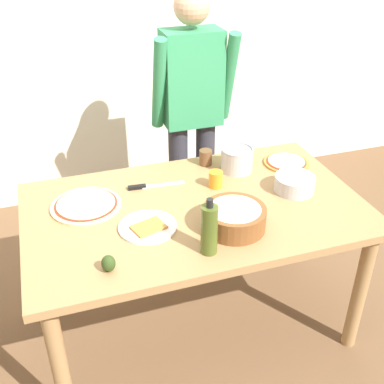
# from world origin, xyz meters

# --- Properties ---
(ground) EXTENTS (8.00, 8.00, 0.00)m
(ground) POSITION_xyz_m (0.00, 0.00, 0.00)
(ground) COLOR brown
(wall_back) EXTENTS (5.60, 0.10, 2.60)m
(wall_back) POSITION_xyz_m (0.00, 1.60, 1.30)
(wall_back) COLOR silver
(wall_back) RESTS_ON ground
(dining_table) EXTENTS (1.60, 0.96, 0.76)m
(dining_table) POSITION_xyz_m (0.00, 0.00, 0.67)
(dining_table) COLOR #A37A4C
(dining_table) RESTS_ON ground
(person_cook) EXTENTS (0.49, 0.25, 1.62)m
(person_cook) POSITION_xyz_m (0.23, 0.76, 0.94)
(person_cook) COLOR #2D2D38
(person_cook) RESTS_ON ground
(pizza_raw_on_board) EXTENTS (0.34, 0.34, 0.02)m
(pizza_raw_on_board) POSITION_xyz_m (-0.49, 0.16, 0.77)
(pizza_raw_on_board) COLOR beige
(pizza_raw_on_board) RESTS_ON dining_table
(pizza_cooked_on_tray) EXTENTS (0.25, 0.25, 0.02)m
(pizza_cooked_on_tray) POSITION_xyz_m (0.61, 0.25, 0.77)
(pizza_cooked_on_tray) COLOR #C67A33
(pizza_cooked_on_tray) RESTS_ON dining_table
(plate_with_slice) EXTENTS (0.26, 0.26, 0.02)m
(plate_with_slice) POSITION_xyz_m (-0.26, -0.11, 0.77)
(plate_with_slice) COLOR white
(plate_with_slice) RESTS_ON dining_table
(popcorn_bowl) EXTENTS (0.28, 0.28, 0.11)m
(popcorn_bowl) POSITION_xyz_m (0.11, -0.22, 0.82)
(popcorn_bowl) COLOR brown
(popcorn_bowl) RESTS_ON dining_table
(mixing_bowl_steel) EXTENTS (0.20, 0.20, 0.08)m
(mixing_bowl_steel) POSITION_xyz_m (0.51, -0.02, 0.80)
(mixing_bowl_steel) COLOR #B7B7BC
(mixing_bowl_steel) RESTS_ON dining_table
(olive_oil_bottle) EXTENTS (0.07, 0.07, 0.26)m
(olive_oil_bottle) POSITION_xyz_m (-0.06, -0.34, 0.87)
(olive_oil_bottle) COLOR #47561E
(olive_oil_bottle) RESTS_ON dining_table
(steel_pot) EXTENTS (0.17, 0.17, 0.13)m
(steel_pot) POSITION_xyz_m (0.33, 0.27, 0.83)
(steel_pot) COLOR #B7B7BC
(steel_pot) RESTS_ON dining_table
(cup_orange) EXTENTS (0.07, 0.07, 0.08)m
(cup_orange) POSITION_xyz_m (0.16, 0.14, 0.80)
(cup_orange) COLOR orange
(cup_orange) RESTS_ON dining_table
(cup_small_brown) EXTENTS (0.07, 0.07, 0.08)m
(cup_small_brown) POSITION_xyz_m (0.19, 0.38, 0.80)
(cup_small_brown) COLOR brown
(cup_small_brown) RESTS_ON dining_table
(chef_knife) EXTENTS (0.29, 0.05, 0.02)m
(chef_knife) POSITION_xyz_m (-0.16, 0.24, 0.77)
(chef_knife) COLOR silver
(chef_knife) RESTS_ON dining_table
(avocado) EXTENTS (0.06, 0.06, 0.07)m
(avocado) POSITION_xyz_m (-0.47, -0.33, 0.80)
(avocado) COLOR #2D4219
(avocado) RESTS_ON dining_table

